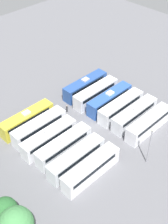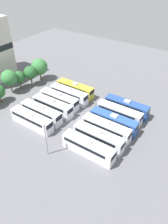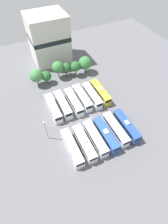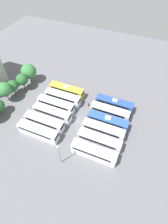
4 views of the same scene
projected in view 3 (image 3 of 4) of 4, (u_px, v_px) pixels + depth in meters
ground_plane at (88, 120)px, 57.15m from camera, size 120.16×120.16×0.00m
bus_0 at (72, 147)px, 48.55m from camera, size 2.62×11.70×3.74m
bus_1 at (84, 143)px, 49.46m from camera, size 2.62×11.70×3.74m
bus_2 at (95, 138)px, 50.49m from camera, size 2.62×11.70×3.74m
bus_3 at (105, 135)px, 51.29m from camera, size 2.62×11.70×3.74m
bus_4 at (115, 129)px, 52.56m from camera, size 2.62×11.70×3.74m
bus_5 at (126, 126)px, 53.35m from camera, size 2.62×11.70×3.74m
bus_6 at (53, 108)px, 58.08m from camera, size 2.62×11.70×3.74m
bus_7 at (63, 104)px, 59.10m from camera, size 2.62×11.70×3.74m
bus_8 at (74, 102)px, 59.87m from camera, size 2.62×11.70×3.74m
bus_9 at (82, 98)px, 61.15m from camera, size 2.62×11.70×3.74m
bus_10 at (92, 96)px, 61.82m from camera, size 2.62×11.70×3.74m
bus_11 at (100, 92)px, 62.96m from camera, size 2.62×11.70×3.74m
worker_person at (107, 113)px, 58.06m from camera, size 0.36×0.36×1.73m
light_pole at (45, 127)px, 48.42m from camera, size 0.60×0.60×8.30m
tree_0 at (36, 76)px, 64.84m from camera, size 4.93×4.93×6.99m
tree_1 at (46, 76)px, 66.46m from camera, size 3.85×3.85×5.33m
tree_2 at (58, 67)px, 67.49m from camera, size 4.64×4.64×7.27m
tree_3 at (66, 68)px, 69.22m from camera, size 3.76×3.76×5.68m
tree_4 at (75, 66)px, 68.77m from camera, size 3.98×3.98×6.40m
tree_5 at (85, 63)px, 69.90m from camera, size 5.29×5.29×7.26m
depot_building at (49, 38)px, 72.32m from camera, size 15.23×13.19×19.37m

